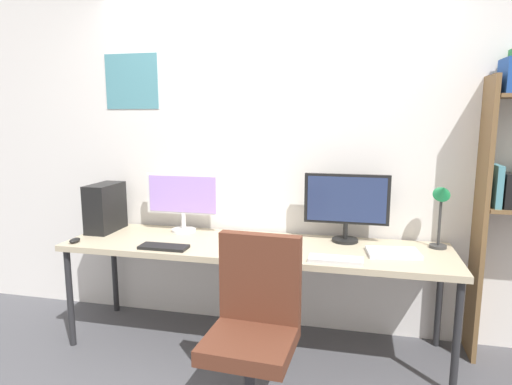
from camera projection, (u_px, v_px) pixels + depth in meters
wall_back at (267, 157)px, 3.31m from camera, size 5.01×0.11×2.60m
desk at (254, 251)px, 3.01m from camera, size 2.61×0.68×0.74m
office_chair at (253, 350)px, 2.28m from camera, size 0.52×0.52×0.99m
monitor_left at (183, 198)px, 3.29m from camera, size 0.57×0.18×0.44m
monitor_right at (346, 203)px, 3.02m from camera, size 0.58×0.18×0.47m
pc_tower at (105, 207)px, 3.33m from camera, size 0.17×0.34×0.36m
desk_lamp at (442, 203)px, 2.84m from camera, size 0.11×0.15×0.46m
keyboard_left at (164, 247)px, 2.90m from camera, size 0.32×0.13×0.02m
keyboard_right at (336, 259)px, 2.65m from camera, size 0.33×0.13×0.02m
mouse_left_side at (248, 250)px, 2.82m from camera, size 0.06×0.10×0.03m
mouse_right_side at (75, 240)px, 3.04m from camera, size 0.06×0.10×0.03m
laptop_closed at (393, 253)px, 2.77m from camera, size 0.34×0.26×0.02m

